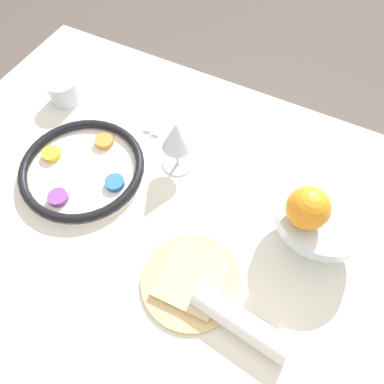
# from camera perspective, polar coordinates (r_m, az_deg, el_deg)

# --- Properties ---
(ground_plane) EXTENTS (8.00, 8.00, 0.00)m
(ground_plane) POSITION_cam_1_polar(r_m,az_deg,el_deg) (1.46, -0.08, -18.87)
(ground_plane) COLOR #564C47
(dining_table) EXTENTS (1.38, 0.93, 0.71)m
(dining_table) POSITION_cam_1_polar(r_m,az_deg,el_deg) (1.12, -0.10, -14.69)
(dining_table) COLOR silver
(dining_table) RESTS_ON ground_plane
(seder_plate) EXTENTS (0.28, 0.28, 0.03)m
(seder_plate) POSITION_cam_1_polar(r_m,az_deg,el_deg) (0.89, -16.35, 3.44)
(seder_plate) COLOR silver
(seder_plate) RESTS_ON dining_table
(wine_glass) EXTENTS (0.07, 0.07, 0.14)m
(wine_glass) POSITION_cam_1_polar(r_m,az_deg,el_deg) (0.81, -2.40, 8.29)
(wine_glass) COLOR silver
(wine_glass) RESTS_ON dining_table
(fruit_stand) EXTENTS (0.18, 0.18, 0.10)m
(fruit_stand) POSITION_cam_1_polar(r_m,az_deg,el_deg) (0.76, 19.24, -3.55)
(fruit_stand) COLOR silver
(fruit_stand) RESTS_ON dining_table
(orange_fruit) EXTENTS (0.08, 0.08, 0.08)m
(orange_fruit) POSITION_cam_1_polar(r_m,az_deg,el_deg) (0.69, 17.30, -2.35)
(orange_fruit) COLOR orange
(orange_fruit) RESTS_ON fruit_stand
(bread_plate) EXTENTS (0.20, 0.20, 0.02)m
(bread_plate) POSITION_cam_1_polar(r_m,az_deg,el_deg) (0.74, -0.11, -13.35)
(bread_plate) COLOR tan
(bread_plate) RESTS_ON dining_table
(napkin_roll) EXTENTS (0.19, 0.07, 0.05)m
(napkin_roll) POSITION_cam_1_polar(r_m,az_deg,el_deg) (0.71, 7.36, -19.02)
(napkin_roll) COLOR white
(napkin_roll) RESTS_ON dining_table
(cup_mid) EXTENTS (0.08, 0.08, 0.06)m
(cup_mid) POSITION_cam_1_polar(r_m,az_deg,el_deg) (1.06, -18.97, 14.41)
(cup_mid) COLOR silver
(cup_mid) RESTS_ON dining_table
(fork_left) EXTENTS (0.07, 0.18, 0.01)m
(fork_left) POSITION_cam_1_polar(r_m,az_deg,el_deg) (1.01, -5.50, 12.86)
(fork_left) COLOR silver
(fork_left) RESTS_ON dining_table
(fork_right) EXTENTS (0.05, 0.18, 0.01)m
(fork_right) POSITION_cam_1_polar(r_m,az_deg,el_deg) (0.99, -3.97, 12.33)
(fork_right) COLOR silver
(fork_right) RESTS_ON dining_table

